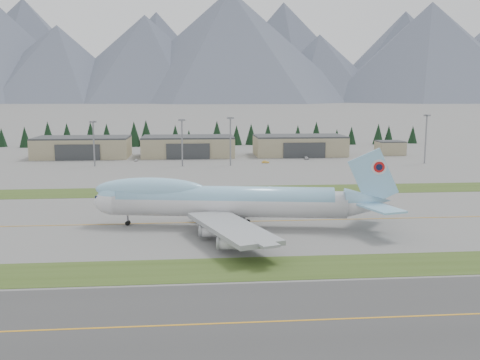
{
  "coord_description": "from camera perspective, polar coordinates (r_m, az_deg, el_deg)",
  "views": [
    {
      "loc": [
        -12.63,
        -134.64,
        32.66
      ],
      "look_at": [
        0.98,
        18.35,
        8.0
      ],
      "focal_mm": 40.0,
      "sensor_mm": 36.0,
      "label": 1
    }
  ],
  "objects": [
    {
      "name": "grass_strip_far",
      "position": [
        183.02,
        -1.04,
        -1.16
      ],
      "size": [
        400.0,
        18.0,
        0.08
      ],
      "primitive_type": "cube",
      "color": "#384E1B",
      "rests_on": "ground"
    },
    {
      "name": "taxiway_line_near",
      "position": [
        80.64,
        4.52,
        -14.8
      ],
      "size": [
        400.0,
        0.4,
        0.02
      ],
      "primitive_type": "cube",
      "color": "orange",
      "rests_on": "ground"
    },
    {
      "name": "hangar_right",
      "position": [
        291.59,
        6.35,
        3.7
      ],
      "size": [
        48.0,
        26.6,
        10.8
      ],
      "color": "gray",
      "rests_on": "ground"
    },
    {
      "name": "hangar_left",
      "position": [
        291.54,
        -16.44,
        3.38
      ],
      "size": [
        48.0,
        26.6,
        10.8
      ],
      "color": "gray",
      "rests_on": "ground"
    },
    {
      "name": "floodlight_masts",
      "position": [
        247.01,
        -0.22,
        5.13
      ],
      "size": [
        158.6,
        6.36,
        23.26
      ],
      "color": "gray",
      "rests_on": "ground"
    },
    {
      "name": "service_vehicle_b",
      "position": [
        257.05,
        2.74,
        1.81
      ],
      "size": [
        3.64,
        1.31,
        1.2
      ],
      "primitive_type": "imported",
      "rotation": [
        0.0,
        0.0,
        1.58
      ],
      "color": "gold",
      "rests_on": "ground"
    },
    {
      "name": "boeing_747_freighter",
      "position": [
        132.41,
        -1.51,
        -2.23
      ],
      "size": [
        76.49,
        64.95,
        20.06
      ],
      "rotation": [
        0.0,
        0.0,
        -0.16
      ],
      "color": "silver",
      "rests_on": "ground"
    },
    {
      "name": "asphalt_taxiway",
      "position": [
        80.64,
        4.52,
        -14.8
      ],
      "size": [
        400.0,
        32.0,
        0.04
      ],
      "primitive_type": "cube",
      "color": "#323232",
      "rests_on": "ground"
    },
    {
      "name": "taxiway_line_main",
      "position": [
        139.12,
        0.27,
        -4.46
      ],
      "size": [
        400.0,
        0.4,
        0.02
      ],
      "primitive_type": "cube",
      "color": "orange",
      "rests_on": "ground"
    },
    {
      "name": "mountain_ridge_front",
      "position": [
        2345.6,
        -6.77,
        13.86
      ],
      "size": [
        4350.16,
        1238.83,
        526.43
      ],
      "color": "#4C5366",
      "rests_on": "ground"
    },
    {
      "name": "hangar_center",
      "position": [
        285.85,
        -5.55,
        3.6
      ],
      "size": [
        48.0,
        26.6,
        10.8
      ],
      "color": "gray",
      "rests_on": "ground"
    },
    {
      "name": "service_vehicle_a",
      "position": [
        269.41,
        -11.01,
        1.99
      ],
      "size": [
        1.51,
        3.3,
        1.1
      ],
      "primitive_type": "imported",
      "rotation": [
        0.0,
        0.0,
        -0.07
      ],
      "color": "silver",
      "rests_on": "ground"
    },
    {
      "name": "ground",
      "position": [
        139.12,
        0.27,
        -4.46
      ],
      "size": [
        7000.0,
        7000.0,
        0.0
      ],
      "primitive_type": "plane",
      "color": "slate",
      "rests_on": "ground"
    },
    {
      "name": "grass_strip_near",
      "position": [
        102.78,
        2.27,
        -9.41
      ],
      "size": [
        400.0,
        14.0,
        0.08
      ],
      "primitive_type": "cube",
      "color": "#384E1B",
      "rests_on": "ground"
    },
    {
      "name": "conifer_belt",
      "position": [
        346.75,
        -4.76,
        4.87
      ],
      "size": [
        274.73,
        14.93,
        16.72
      ],
      "color": "black",
      "rests_on": "ground"
    },
    {
      "name": "control_shed",
      "position": [
        303.81,
        15.72,
        3.33
      ],
      "size": [
        14.0,
        12.0,
        7.6
      ],
      "color": "gray",
      "rests_on": "ground"
    },
    {
      "name": "service_vehicle_c",
      "position": [
        273.72,
        7.1,
        2.2
      ],
      "size": [
        2.04,
        4.64,
        1.32
      ],
      "primitive_type": "imported",
      "rotation": [
        0.0,
        0.0,
        -0.04
      ],
      "color": "#A4A5A8",
      "rests_on": "ground"
    },
    {
      "name": "mountain_ridge_rear",
      "position": [
        3045.12,
        -3.08,
        13.39
      ],
      "size": [
        4421.88,
        1073.16,
        536.58
      ],
      "color": "#4C5366",
      "rests_on": "ground"
    }
  ]
}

